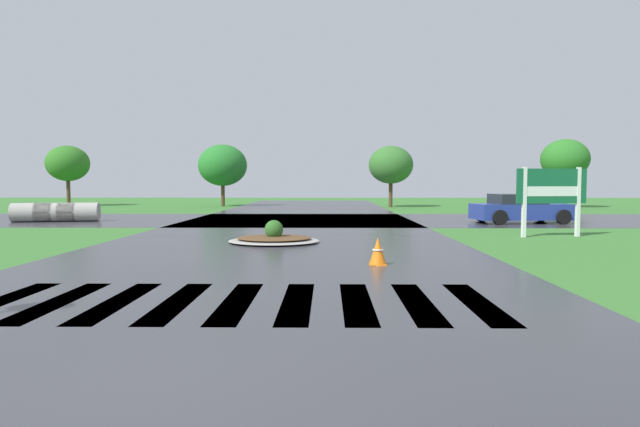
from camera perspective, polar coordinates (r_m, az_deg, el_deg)
ground_plane at (r=4.72m, az=-17.04°, el=-19.87°), size 120.00×120.00×0.10m
asphalt_roadway at (r=14.31m, az=-4.66°, el=-3.92°), size 10.71×80.00×0.01m
asphalt_cross_road at (r=26.09m, az=-2.18°, el=-0.65°), size 90.00×9.64×0.01m
crosswalk_stripes at (r=8.28m, az=-8.78°, el=-9.25°), size 7.65×2.87×0.01m
estate_billboard at (r=19.33m, az=23.38°, el=2.31°), size 2.44×0.45×2.31m
median_island at (r=16.13m, az=-4.91°, el=-2.65°), size 2.72×2.39×0.68m
car_silver_hatch at (r=25.50m, az=20.52°, el=0.45°), size 4.38×2.51×1.30m
drainage_pipe_stack at (r=27.52m, az=-26.25°, el=0.12°), size 3.84×1.56×0.87m
traffic_cone at (r=11.78m, az=6.16°, el=-4.06°), size 0.39×0.39×0.61m
background_treeline at (r=40.24m, az=-1.68°, el=5.34°), size 40.37×5.47×4.92m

